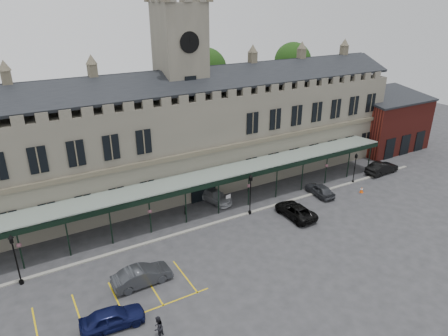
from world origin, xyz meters
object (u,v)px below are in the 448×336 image
traffic_cone (362,190)px  car_right_a (320,190)px  sign_board (228,200)px  car_left_b (142,276)px  car_right_b (382,168)px  clock_tower (181,84)px  car_taxi (214,196)px  car_van (295,211)px  lamp_post_left (15,255)px  person_b (158,327)px  station_building (184,138)px  car_left_a (112,318)px  lamp_post_mid (250,191)px  lamp_post_right (355,165)px

traffic_cone → car_right_a: bearing=157.2°
sign_board → car_left_b: car_left_b is taller
car_right_a → car_right_b: car_right_b is taller
clock_tower → car_left_b: (-11.50, -16.09, -12.29)m
car_taxi → sign_board: bearing=-72.8°
car_left_b → car_van: bearing=-83.5°
clock_tower → lamp_post_left: 25.31m
clock_tower → car_taxi: (1.00, -6.00, -12.40)m
car_taxi → person_b: (-13.48, -16.22, 0.17)m
car_left_b → clock_tower: bearing=-36.6°
station_building → car_right_b: station_building is taller
station_building → clock_tower: clock_tower is taller
car_left_a → car_left_b: bearing=-40.0°
station_building → lamp_post_mid: size_ratio=12.41×
station_building → car_left_b: 20.50m
lamp_post_right → car_right_b: lamp_post_right is taller
lamp_post_right → car_left_b: (-30.82, -5.58, -1.63)m
station_building → car_left_a: (-15.00, -19.52, -5.67)m
clock_tower → car_right_b: bearing=-22.4°
clock_tower → station_building: bearing=-90.0°
traffic_cone → car_right_b: bearing=22.1°
clock_tower → car_left_a: size_ratio=5.30×
car_van → lamp_post_mid: bearing=-37.6°
traffic_cone → car_right_b: size_ratio=0.15×
lamp_post_left → car_taxi: (21.41, 4.93, -2.15)m
station_building → car_right_b: bearing=-22.2°
lamp_post_left → car_right_a: (33.41, -0.11, -2.14)m
sign_board → car_van: size_ratio=0.24×
lamp_post_right → car_van: 12.83m
lamp_post_right → traffic_cone: size_ratio=5.63×
car_right_a → car_right_b: (12.00, 0.72, 0.10)m
lamp_post_left → car_van: bearing=-5.7°
traffic_cone → car_van: size_ratio=0.14×
lamp_post_mid → car_taxi: size_ratio=0.98×
car_left_b → car_taxi: 16.07m
lamp_post_right → lamp_post_mid: bearing=-179.6°
lamp_post_right → car_left_a: (-34.32, -9.10, -1.66)m
sign_board → person_b: person_b is taller
car_taxi → car_van: bearing=-68.0°
car_right_b → person_b: person_b is taller
lamp_post_left → car_taxi: size_ratio=0.98×
car_left_b → car_right_a: car_left_b is taller
lamp_post_right → car_van: size_ratio=0.78×
car_right_a → car_right_b: 12.02m
car_left_a → car_taxi: (16.00, 13.62, -0.08)m
car_left_b → car_right_a: bearing=-79.4°
car_right_b → person_b: size_ratio=2.86×
clock_tower → lamp_post_mid: (2.99, -10.62, -10.25)m
lamp_post_right → sign_board: 17.66m
clock_tower → lamp_post_mid: 15.06m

